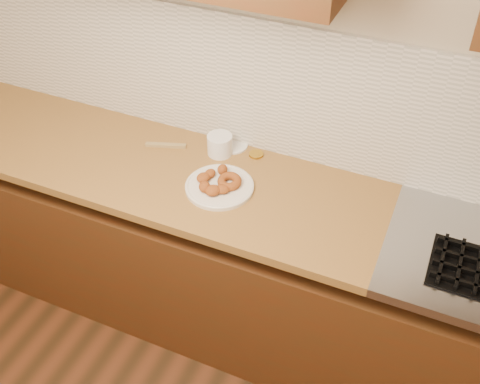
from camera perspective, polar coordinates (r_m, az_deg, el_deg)
name	(u,v)px	position (r m, az deg, el deg)	size (l,w,h in m)	color
wall_back	(297,61)	(2.25, 5.78, 13.15)	(4.00, 0.02, 2.70)	#C2B290
base_cabinet	(261,278)	(2.63, 2.14, -8.76)	(3.60, 0.60, 0.77)	#49210D
butcher_block	(127,160)	(2.53, -11.41, 3.20)	(2.30, 0.62, 0.04)	olive
backsplash	(293,95)	(2.32, 5.43, 9.74)	(3.60, 0.02, 0.60)	silver
donut_plate	(220,187)	(2.29, -2.09, 0.54)	(0.28, 0.28, 0.02)	silver
ring_donut	(229,181)	(2.28, -1.10, 1.10)	(0.10, 0.10, 0.03)	#914417
fried_dough_chunks	(212,182)	(2.27, -2.84, 1.01)	(0.17, 0.20, 0.05)	#914417
plastic_tub	(220,145)	(2.46, -2.06, 4.83)	(0.11, 0.11, 0.09)	white
tub_lid	(233,145)	(2.52, -0.76, 4.79)	(0.14, 0.14, 0.01)	white
brass_jar_lid	(256,154)	(2.47, 1.65, 3.85)	(0.06, 0.06, 0.01)	#AE8523
wooden_utensil	(166,145)	(2.54, -7.55, 4.73)	(0.18, 0.02, 0.01)	#977E4C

